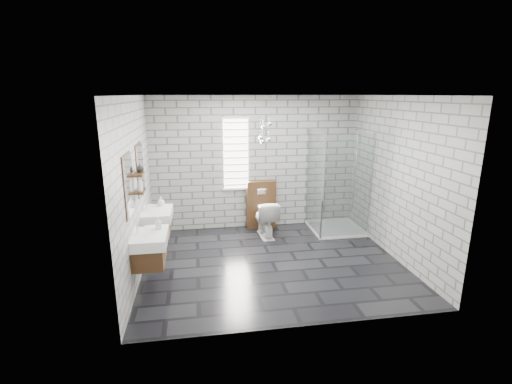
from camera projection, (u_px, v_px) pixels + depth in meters
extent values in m
cube|color=black|center=(272.00, 262.00, 6.20)|extent=(4.20, 3.60, 0.02)
cube|color=white|center=(274.00, 95.00, 5.50)|extent=(4.20, 3.60, 0.02)
cube|color=#9C9C97|center=(255.00, 163.00, 7.58)|extent=(4.20, 0.02, 2.70)
cube|color=#9C9C97|center=(306.00, 221.00, 4.12)|extent=(4.20, 0.02, 2.70)
cube|color=#9C9C97|center=(135.00, 189.00, 5.53)|extent=(0.02, 3.60, 2.70)
cube|color=#9C9C97|center=(397.00, 179.00, 6.17)|extent=(0.02, 3.60, 2.70)
cube|color=#492D16|center=(149.00, 254.00, 5.20)|extent=(0.42, 0.62, 0.30)
cube|color=silver|center=(164.00, 251.00, 5.23)|extent=(0.02, 0.35, 0.01)
cube|color=white|center=(150.00, 238.00, 5.15)|extent=(0.47, 0.70, 0.15)
cylinder|color=silver|center=(138.00, 230.00, 5.09)|extent=(0.04, 0.04, 0.12)
cylinder|color=silver|center=(141.00, 226.00, 5.09)|extent=(0.10, 0.02, 0.02)
cube|color=white|center=(129.00, 185.00, 4.92)|extent=(0.03, 0.55, 0.80)
cube|color=#492D16|center=(128.00, 185.00, 4.92)|extent=(0.01, 0.59, 0.84)
cube|color=#492D16|center=(157.00, 227.00, 6.24)|extent=(0.42, 0.62, 0.30)
cube|color=silver|center=(169.00, 225.00, 6.26)|extent=(0.02, 0.35, 0.01)
cube|color=white|center=(158.00, 214.00, 6.18)|extent=(0.47, 0.70, 0.15)
cylinder|color=silver|center=(147.00, 207.00, 6.12)|extent=(0.04, 0.04, 0.12)
cylinder|color=silver|center=(150.00, 204.00, 6.12)|extent=(0.10, 0.02, 0.02)
cube|color=white|center=(140.00, 169.00, 5.95)|extent=(0.03, 0.55, 0.80)
cube|color=#492D16|center=(140.00, 169.00, 5.95)|extent=(0.01, 0.59, 0.84)
cube|color=#492D16|center=(140.00, 191.00, 5.50)|extent=(0.14, 0.30, 0.03)
cube|color=#492D16|center=(139.00, 174.00, 5.43)|extent=(0.14, 0.30, 0.03)
cube|color=white|center=(236.00, 154.00, 7.44)|extent=(0.50, 0.02, 1.40)
cube|color=silver|center=(235.00, 118.00, 7.24)|extent=(0.56, 0.04, 0.04)
cube|color=silver|center=(236.00, 189.00, 7.61)|extent=(0.56, 0.04, 0.04)
cube|color=silver|center=(236.00, 185.00, 7.58)|extent=(0.48, 0.01, 0.02)
cube|color=silver|center=(236.00, 178.00, 7.55)|extent=(0.48, 0.01, 0.02)
cube|color=silver|center=(236.00, 171.00, 7.51)|extent=(0.48, 0.01, 0.02)
cube|color=silver|center=(236.00, 165.00, 7.48)|extent=(0.48, 0.01, 0.02)
cube|color=silver|center=(236.00, 158.00, 7.44)|extent=(0.48, 0.01, 0.02)
cube|color=silver|center=(236.00, 151.00, 7.40)|extent=(0.48, 0.01, 0.02)
cube|color=silver|center=(236.00, 144.00, 7.37)|extent=(0.48, 0.01, 0.02)
cube|color=silver|center=(236.00, 137.00, 7.33)|extent=(0.48, 0.01, 0.02)
cube|color=silver|center=(236.00, 130.00, 7.30)|extent=(0.48, 0.01, 0.03)
cube|color=silver|center=(236.00, 122.00, 7.26)|extent=(0.48, 0.01, 0.03)
cube|color=#492D16|center=(261.00, 204.00, 7.71)|extent=(0.60, 0.20, 1.00)
cube|color=silver|center=(262.00, 192.00, 7.53)|extent=(0.18, 0.01, 0.12)
cube|color=white|center=(335.00, 228.00, 7.67)|extent=(1.00, 1.00, 0.06)
cube|color=silver|center=(348.00, 187.00, 6.95)|extent=(1.00, 0.01, 2.00)
cube|color=silver|center=(315.00, 182.00, 7.34)|extent=(0.01, 1.00, 2.00)
cube|color=silver|center=(323.00, 188.00, 6.88)|extent=(0.03, 0.03, 2.00)
cube|color=silver|center=(372.00, 186.00, 7.02)|extent=(0.03, 0.03, 2.00)
cylinder|color=silver|center=(355.00, 175.00, 7.66)|extent=(0.02, 0.02, 1.80)
cylinder|color=silver|center=(354.00, 130.00, 7.41)|extent=(0.14, 0.14, 0.02)
sphere|color=silver|center=(261.00, 138.00, 6.93)|extent=(0.09, 0.09, 0.09)
cylinder|color=silver|center=(261.00, 115.00, 6.83)|extent=(0.01, 0.01, 0.73)
sphere|color=silver|center=(269.00, 139.00, 7.02)|extent=(0.09, 0.09, 0.09)
cylinder|color=silver|center=(269.00, 116.00, 6.91)|extent=(0.01, 0.01, 0.77)
sphere|color=silver|center=(263.00, 127.00, 7.06)|extent=(0.09, 0.09, 0.09)
cylinder|color=silver|center=(264.00, 110.00, 6.98)|extent=(0.01, 0.01, 0.54)
sphere|color=silver|center=(262.00, 142.00, 7.08)|extent=(0.09, 0.09, 0.09)
cylinder|color=silver|center=(263.00, 118.00, 6.96)|extent=(0.01, 0.01, 0.82)
sphere|color=silver|center=(270.00, 124.00, 7.01)|extent=(0.09, 0.09, 0.09)
cylinder|color=silver|center=(270.00, 108.00, 6.93)|extent=(0.01, 0.01, 0.48)
imported|color=white|center=(265.00, 218.00, 7.25)|extent=(0.45, 0.74, 0.73)
imported|color=#B2B2B2|center=(158.00, 223.00, 5.28)|extent=(0.09, 0.09, 0.17)
imported|color=#B2B2B2|center=(161.00, 201.00, 6.39)|extent=(0.16, 0.16, 0.16)
imported|color=#B2B2B2|center=(140.00, 184.00, 5.41)|extent=(0.10, 0.10, 0.22)
imported|color=#B2B2B2|center=(140.00, 168.00, 5.50)|extent=(0.13, 0.13, 0.12)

